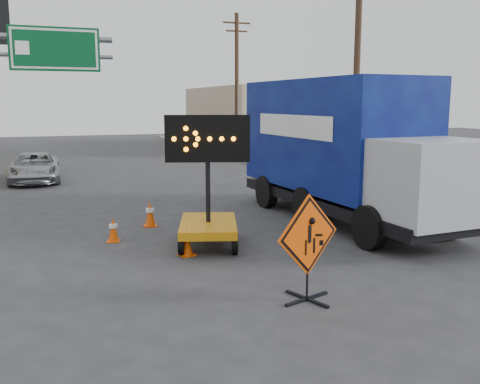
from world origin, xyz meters
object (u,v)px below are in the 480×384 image
construction_sign (308,245)px  arrow_board (208,218)px  box_truck (344,158)px  pickup_truck (34,167)px

construction_sign → arrow_board: (-0.58, 4.14, -0.30)m
arrow_board → box_truck: bearing=34.4°
arrow_board → construction_sign: bearing=-64.5°
pickup_truck → box_truck: box_truck is taller
construction_sign → box_truck: bearing=35.3°
arrow_board → pickup_truck: arrow_board is taller
construction_sign → arrow_board: size_ratio=0.60×
arrow_board → box_truck: size_ratio=0.36×
construction_sign → pickup_truck: (-4.70, 17.06, -0.38)m
box_truck → construction_sign: bearing=-129.1°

